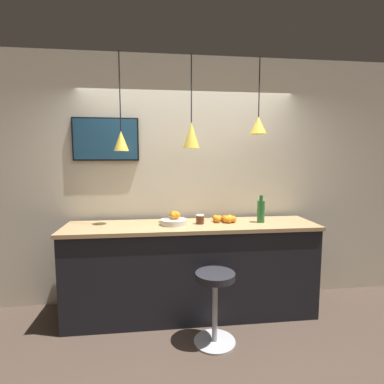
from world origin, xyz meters
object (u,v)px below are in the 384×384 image
at_px(juice_bottle, 261,211).
at_px(bar_stool, 215,295).
at_px(spread_jar, 200,219).
at_px(fruit_bowl, 174,220).
at_px(mounted_tv, 106,139).

bearing_deg(juice_bottle, bar_stool, -138.14).
distance_m(juice_bottle, spread_jar, 0.69).
xyz_separation_m(fruit_bowl, spread_jar, (0.28, -0.01, 0.00)).
height_order(juice_bottle, spread_jar, juice_bottle).
height_order(fruit_bowl, spread_jar, fruit_bowl).
distance_m(fruit_bowl, juice_bottle, 0.97).
bearing_deg(mounted_tv, bar_stool, -40.45).
height_order(bar_stool, mounted_tv, mounted_tv).
xyz_separation_m(bar_stool, fruit_bowl, (-0.34, 0.56, 0.60)).
relative_size(fruit_bowl, spread_jar, 2.83).
bearing_deg(mounted_tv, fruit_bowl, -26.08).
relative_size(fruit_bowl, mounted_tv, 0.39).
distance_m(bar_stool, mounted_tv, 2.05).
bearing_deg(juice_bottle, mounted_tv, 167.80).
relative_size(bar_stool, spread_jar, 6.84).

